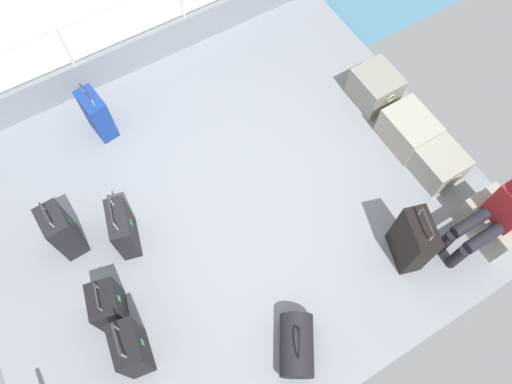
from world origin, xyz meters
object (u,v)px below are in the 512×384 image
at_px(suitcase_2, 124,229).
at_px(duffel_bag, 297,345).
at_px(suitcase_3, 132,349).
at_px(cargo_crate_0, 375,87).
at_px(suitcase_0, 108,306).
at_px(cargo_crate_1, 408,130).
at_px(cargo_crate_3, 493,222).
at_px(suitcase_1, 97,114).
at_px(suitcase_4, 62,231).
at_px(cargo_crate_2, 438,163).
at_px(passenger_seated, 496,216).
at_px(suitcase_5, 412,241).

relative_size(suitcase_2, duffel_bag, 1.25).
bearing_deg(duffel_bag, suitcase_3, -118.99).
relative_size(suitcase_3, duffel_bag, 1.39).
bearing_deg(suitcase_3, cargo_crate_0, 108.77).
height_order(suitcase_0, suitcase_3, suitcase_3).
relative_size(cargo_crate_0, cargo_crate_1, 0.88).
height_order(cargo_crate_3, suitcase_1, suitcase_1).
xyz_separation_m(suitcase_1, suitcase_4, (1.12, -0.83, 0.04)).
xyz_separation_m(cargo_crate_2, suitcase_0, (-0.39, -3.63, 0.08)).
relative_size(passenger_seated, duffel_bag, 1.76).
bearing_deg(suitcase_0, cargo_crate_3, 71.59).
bearing_deg(suitcase_0, suitcase_4, -174.83).
bearing_deg(suitcase_0, cargo_crate_2, 83.80).
distance_m(suitcase_0, suitcase_1, 2.13).
relative_size(suitcase_0, suitcase_4, 0.80).
bearing_deg(cargo_crate_2, suitcase_0, -96.20).
relative_size(cargo_crate_2, suitcase_4, 0.67).
distance_m(cargo_crate_2, suitcase_0, 3.66).
bearing_deg(suitcase_3, suitcase_1, 163.95).
distance_m(cargo_crate_1, suitcase_2, 3.22).
bearing_deg(cargo_crate_2, cargo_crate_1, -177.77).
relative_size(cargo_crate_3, passenger_seated, 0.57).
relative_size(suitcase_4, duffel_bag, 1.25).
distance_m(cargo_crate_1, cargo_crate_2, 0.49).
relative_size(cargo_crate_0, suitcase_0, 0.84).
relative_size(cargo_crate_0, suitcase_5, 0.63).
distance_m(suitcase_0, suitcase_5, 2.91).
bearing_deg(cargo_crate_3, cargo_crate_1, -179.00).
bearing_deg(passenger_seated, suitcase_4, -120.52).
xyz_separation_m(suitcase_2, suitcase_5, (1.57, 2.31, 0.06)).
bearing_deg(suitcase_2, cargo_crate_2, 72.70).
bearing_deg(suitcase_5, suitcase_0, -109.39).
distance_m(cargo_crate_1, suitcase_3, 3.63).
xyz_separation_m(suitcase_5, duffel_bag, (0.22, -1.44, -0.20)).
distance_m(cargo_crate_2, suitcase_3, 3.60).
xyz_separation_m(cargo_crate_2, suitcase_2, (-1.00, -3.20, 0.12)).
height_order(cargo_crate_0, suitcase_4, suitcase_4).
xyz_separation_m(suitcase_0, suitcase_3, (0.48, 0.04, 0.08)).
xyz_separation_m(suitcase_1, suitcase_3, (2.47, -0.71, 0.04)).
xyz_separation_m(cargo_crate_1, cargo_crate_3, (1.31, 0.02, 0.01)).
distance_m(cargo_crate_3, suitcase_0, 3.83).
relative_size(cargo_crate_2, suitcase_5, 0.63).
relative_size(cargo_crate_3, suitcase_2, 0.80).
height_order(suitcase_1, duffel_bag, suitcase_1).
bearing_deg(duffel_bag, suitcase_0, -132.23).
relative_size(cargo_crate_1, suitcase_1, 0.85).
distance_m(suitcase_2, suitcase_5, 2.79).
distance_m(passenger_seated, duffel_bag, 2.19).
bearing_deg(suitcase_5, cargo_crate_1, 140.57).
bearing_deg(suitcase_3, suitcase_4, -175.15).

